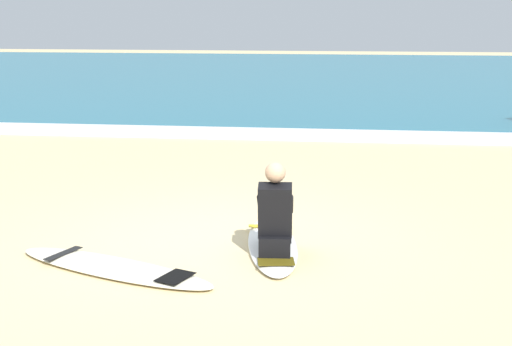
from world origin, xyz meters
TOP-DOWN VIEW (x-y plane):
  - ground_plane at (0.00, 0.00)m, footprint 80.00×80.00m
  - sea at (0.00, 20.61)m, footprint 80.00×28.00m
  - breaking_foam at (0.00, 6.91)m, footprint 80.00×0.90m
  - surfboard_main at (0.66, -0.12)m, footprint 0.84×2.09m
  - surfer_seated at (0.72, -0.43)m, footprint 0.40×0.72m
  - surfboard_spare_near at (-0.82, -1.03)m, footprint 2.35×1.33m

SIDE VIEW (x-z plane):
  - ground_plane at x=0.00m, z-range 0.00..0.00m
  - surfboard_spare_near at x=-0.82m, z-range 0.00..0.07m
  - surfboard_main at x=0.66m, z-range 0.00..0.07m
  - sea at x=0.00m, z-range 0.00..0.10m
  - breaking_foam at x=0.00m, z-range 0.00..0.11m
  - surfer_seated at x=0.72m, z-range -0.04..0.91m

